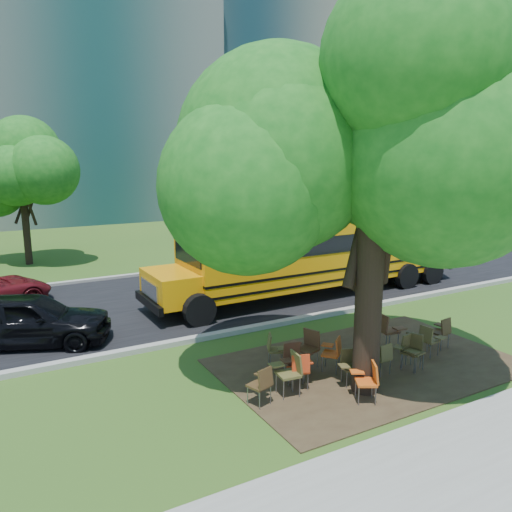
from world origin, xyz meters
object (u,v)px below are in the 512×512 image
main_tree (376,136)px  chair_11 (368,360)px  chair_6 (411,348)px  chair_1 (300,367)px  chair_7 (429,338)px  chair_14 (293,358)px  black_car (28,319)px  chair_8 (290,369)px  chair_0 (262,382)px  chair_5 (411,348)px  chair_4 (383,355)px  school_bus (324,246)px  chair_2 (368,378)px  chair_9 (307,345)px  chair_10 (274,347)px  chair_13 (442,330)px  chair_3 (350,363)px  chair_12 (387,328)px  chair_15 (333,350)px

main_tree → chair_11: 4.87m
chair_11 → chair_6: bearing=-26.8°
chair_1 → chair_7: 3.83m
chair_14 → black_car: 7.15m
chair_8 → chair_14: 0.73m
chair_0 → chair_14: bearing=12.6°
chair_5 → chair_1: bearing=-15.8°
main_tree → chair_0: bearing=166.9°
chair_1 → chair_11: chair_1 is taller
chair_4 → school_bus: bearing=62.0°
chair_2 → chair_9: (-0.11, 1.99, 0.05)m
chair_0 → chair_14: chair_14 is taller
school_bus → chair_6: size_ratio=13.98×
chair_5 → school_bus: bearing=-117.8°
main_tree → chair_6: bearing=11.3°
chair_10 → chair_11: chair_10 is taller
chair_10 → chair_13: chair_13 is taller
chair_3 → chair_4: 0.98m
main_tree → chair_3: 4.86m
chair_5 → chair_10: chair_5 is taller
chair_12 → chair_14: bearing=-76.4°
chair_1 → chair_12: 3.38m
school_bus → chair_14: (-5.08, -5.65, -1.18)m
chair_1 → chair_3: (1.10, -0.30, -0.03)m
chair_11 → chair_4: bearing=-20.4°
chair_11 → chair_12: chair_12 is taller
chair_1 → chair_10: 1.30m
chair_9 → chair_15: chair_9 is taller
chair_10 → chair_1: bearing=18.0°
chair_1 → chair_2: bearing=-33.9°
chair_7 → black_car: 10.36m
chair_15 → chair_3: bearing=-138.9°
chair_8 → chair_14: size_ratio=1.10×
main_tree → school_bus: main_tree is taller
chair_5 → chair_7: 1.03m
chair_10 → chair_5: bearing=82.6°
chair_3 → chair_14: bearing=-22.3°
chair_9 → chair_12: 2.49m
chair_14 → chair_10: bearing=-78.5°
chair_7 → chair_8: (-4.14, -0.01, 0.08)m
chair_4 → chair_12: (1.20, 1.13, 0.10)m
chair_0 → chair_10: chair_0 is taller
chair_0 → chair_15: (2.27, 0.61, 0.00)m
chair_0 → chair_12: chair_12 is taller
chair_4 → chair_9: size_ratio=0.83×
school_bus → chair_15: bearing=-125.7°
chair_0 → chair_1: bearing=-7.1°
chair_10 → chair_15: 1.38m
chair_11 → chair_13: chair_13 is taller
chair_9 → chair_13: bearing=-122.0°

